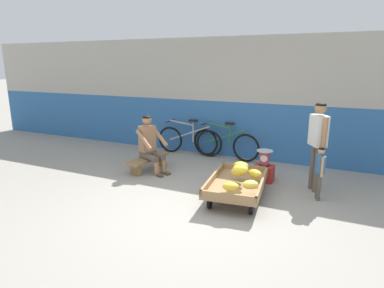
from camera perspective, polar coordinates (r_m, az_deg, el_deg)
ground_plane at (r=4.92m, az=0.11°, el=-12.06°), size 80.00×80.00×0.00m
back_wall at (r=7.56m, az=10.65°, el=7.71°), size 16.00×0.30×2.73m
banana_cart at (r=5.39m, az=7.82°, el=-6.99°), size 1.00×1.52×0.36m
banana_pile at (r=5.15m, az=8.81°, el=-5.34°), size 0.63×0.96×0.26m
low_bench at (r=6.81m, az=-7.65°, el=-2.88°), size 0.41×1.12×0.27m
vendor_seated at (r=6.64m, az=-7.31°, el=0.00°), size 0.74×0.62×1.14m
plastic_crate at (r=6.28m, az=12.38°, el=-5.00°), size 0.36×0.28×0.30m
weighing_scale at (r=6.19m, az=12.52°, el=-2.35°), size 0.30×0.30×0.29m
bicycle_near_left at (r=7.86m, az=-0.50°, el=0.69°), size 1.66×0.48×0.86m
bicycle_far_left at (r=7.55m, az=5.77°, el=0.07°), size 1.66×0.48×0.86m
customer_adult at (r=5.87m, az=21.09°, el=1.17°), size 0.34×0.43×1.53m
customer_child at (r=5.58m, az=21.41°, el=-3.89°), size 0.16×0.27×0.87m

